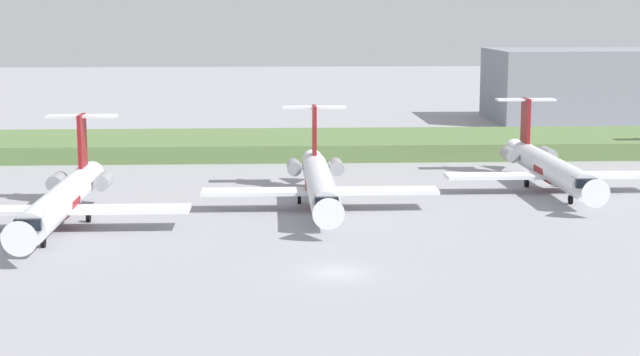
% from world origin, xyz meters
% --- Properties ---
extents(ground_plane, '(500.00, 500.00, 0.00)m').
position_xyz_m(ground_plane, '(0.00, 30.00, 0.00)').
color(ground_plane, '#939399').
extents(grass_berm, '(320.00, 20.00, 2.23)m').
position_xyz_m(grass_berm, '(0.00, 63.65, 1.12)').
color(grass_berm, '#597542').
rests_on(grass_berm, ground).
extents(regional_jet_second, '(22.81, 31.00, 9.00)m').
position_xyz_m(regional_jet_second, '(-23.30, 17.18, 2.54)').
color(regional_jet_second, silver).
rests_on(regional_jet_second, ground).
extents(regional_jet_third, '(22.81, 31.00, 9.00)m').
position_xyz_m(regional_jet_third, '(-0.04, 25.17, 2.54)').
color(regional_jet_third, silver).
rests_on(regional_jet_third, ground).
extents(regional_jet_fourth, '(22.81, 31.00, 9.00)m').
position_xyz_m(regional_jet_fourth, '(25.06, 33.36, 2.54)').
color(regional_jet_fourth, silver).
rests_on(regional_jet_fourth, ground).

